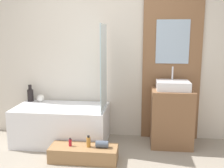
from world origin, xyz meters
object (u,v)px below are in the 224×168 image
Objects in this scene: vase_tall_dark at (30,94)px; bottle_soap_secondary at (88,142)px; bathtub at (62,124)px; sink at (173,85)px; vase_round_light at (41,98)px; bottle_soap_primary at (70,142)px; wooden_step_bench at (84,153)px.

bottle_soap_secondary is at bearing -36.38° from vase_tall_dark.
bathtub is at bearing 133.60° from bottle_soap_secondary.
vase_tall_dark is (-2.22, 0.17, -0.23)m from sink.
bathtub is 11.94× the size of vase_round_light.
vase_tall_dark is at bearing 175.54° from sink.
sink is at bearing -4.54° from vase_round_light.
vase_round_light is at bearing 130.80° from bottle_soap_primary.
wooden_step_bench is 1.89× the size of sink.
bathtub reaches higher than wooden_step_bench.
wooden_step_bench is (0.45, -0.55, -0.19)m from bathtub.
sink is 4.06× the size of vase_round_light.
sink reaches higher than bottle_soap_primary.
wooden_step_bench is 7.68× the size of vase_round_light.
vase_tall_dark is at bearing 143.62° from bottle_soap_secondary.
bottle_soap_primary is at bearing -43.31° from vase_tall_dark.
sink is at bearing 3.36° from bathtub.
vase_round_light is at bearing 139.33° from bottle_soap_secondary.
vase_round_light is 1.06× the size of bottle_soap_primary.
vase_tall_dark reaches higher than bathtub.
sink is 1.44m from bottle_soap_secondary.
bathtub is 0.74m from wooden_step_bench.
bottle_soap_secondary is at bearing 0.00° from bottle_soap_primary.
vase_tall_dark reaches higher than bottle_soap_primary.
vase_round_light is (-0.87, 0.81, 0.52)m from wooden_step_bench.
wooden_step_bench is at bearing -38.07° from vase_tall_dark.
bathtub is 1.55× the size of wooden_step_bench.
vase_tall_dark is (-0.59, 0.27, 0.39)m from bathtub.
bathtub is at bearing -24.62° from vase_tall_dark.
vase_tall_dark is 1.26m from bottle_soap_primary.
vase_round_light reaches higher than bathtub.
bathtub is 2.94× the size of sink.
wooden_step_bench is 1.57m from sink.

